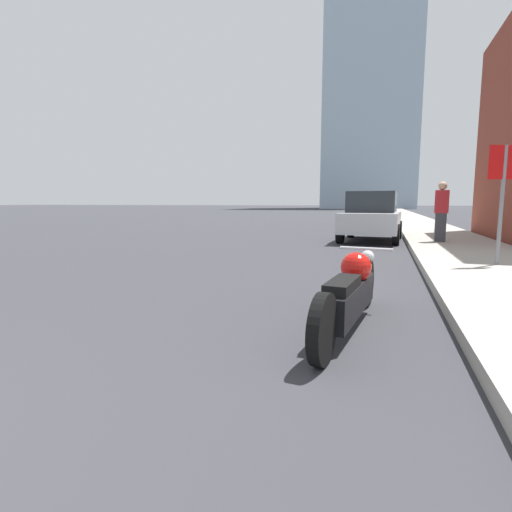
{
  "coord_description": "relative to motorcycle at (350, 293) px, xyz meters",
  "views": [
    {
      "loc": [
        3.48,
        0.2,
        1.28
      ],
      "look_at": [
        1.78,
        5.49,
        0.54
      ],
      "focal_mm": 28.0,
      "sensor_mm": 36.0,
      "label": 1
    }
  ],
  "objects": [
    {
      "name": "parked_car_black",
      "position": [
        -0.06,
        30.49,
        0.45
      ],
      "size": [
        2.18,
        4.21,
        1.59
      ],
      "rotation": [
        0.0,
        0.0,
        0.07
      ],
      "color": "black",
      "rests_on": "ground_plane"
    },
    {
      "name": "sidewalk",
      "position": [
        2.29,
        35.71,
        -0.3
      ],
      "size": [
        2.59,
        240.0,
        0.15
      ],
      "color": "#9E998E",
      "rests_on": "ground_plane"
    },
    {
      "name": "parked_car_silver",
      "position": [
        -0.1,
        9.9,
        0.45
      ],
      "size": [
        2.07,
        3.91,
        1.65
      ],
      "rotation": [
        0.0,
        0.0,
        -0.06
      ],
      "color": "#BCBCC1",
      "rests_on": "ground_plane"
    },
    {
      "name": "parked_car_blue",
      "position": [
        -0.28,
        20.06,
        0.48
      ],
      "size": [
        2.15,
        4.29,
        1.68
      ],
      "rotation": [
        0.0,
        0.0,
        0.05
      ],
      "color": "#1E3899",
      "rests_on": "ground_plane"
    },
    {
      "name": "motorcycle",
      "position": [
        0.0,
        0.0,
        0.0
      ],
      "size": [
        0.63,
        2.59,
        0.76
      ],
      "rotation": [
        0.0,
        0.0,
        -0.12
      ],
      "color": "black",
      "rests_on": "ground_plane"
    },
    {
      "name": "parked_car_green",
      "position": [
        -0.13,
        41.74,
        0.47
      ],
      "size": [
        2.13,
        4.55,
        1.71
      ],
      "rotation": [
        0.0,
        0.0,
        0.09
      ],
      "color": "#1E6B33",
      "rests_on": "ground_plane"
    },
    {
      "name": "stop_sign",
      "position": [
        2.32,
        4.21,
        1.25
      ],
      "size": [
        0.57,
        0.26,
        2.15
      ],
      "color": "slate",
      "rests_on": "sidewalk"
    },
    {
      "name": "distant_tower",
      "position": [
        -3.28,
        93.24,
        26.77
      ],
      "size": [
        19.79,
        19.79,
        54.28
      ],
      "color": "#9EB7CC",
      "rests_on": "ground_plane"
    },
    {
      "name": "pedestrian",
      "position": [
        1.88,
        8.67,
        0.68
      ],
      "size": [
        0.36,
        0.24,
        1.74
      ],
      "color": "#38383D",
      "rests_on": "sidewalk"
    },
    {
      "name": "parked_car_white",
      "position": [
        -0.09,
        52.79,
        0.48
      ],
      "size": [
        2.1,
        4.71,
        1.7
      ],
      "rotation": [
        0.0,
        0.0,
        -0.1
      ],
      "color": "silver",
      "rests_on": "ground_plane"
    }
  ]
}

